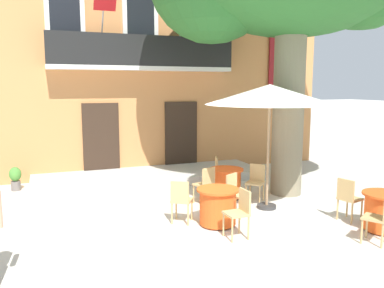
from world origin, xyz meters
TOP-DOWN VIEW (x-y plane):
  - ground_plane at (0.00, 0.00)m, footprint 120.00×120.00m
  - building_facade at (0.13, 6.99)m, footprint 13.00×5.09m
  - entrance_step_platform at (0.13, 3.99)m, footprint 6.74×2.01m
  - cafe_table_near_tree at (0.41, -0.16)m, footprint 0.86×0.86m
  - cafe_chair_near_tree_0 at (-0.26, 0.20)m, footprint 0.55×0.55m
  - cafe_chair_near_tree_1 at (0.51, -0.90)m, footprint 0.41×0.41m
  - cafe_chair_near_tree_2 at (1.02, 0.27)m, footprint 0.54×0.54m
  - cafe_chair_middle_0 at (3.04, -0.92)m, footprint 0.48×0.48m
  - cafe_chair_middle_1 at (2.68, -2.08)m, footprint 0.55×0.55m
  - cafe_table_front at (1.41, 1.53)m, footprint 0.86×0.86m
  - cafe_chair_front_0 at (0.72, 1.22)m, footprint 0.50×0.50m
  - cafe_chair_front_1 at (1.98, 1.04)m, footprint 0.57×0.57m
  - cafe_chair_front_2 at (1.59, 2.26)m, footprint 0.51×0.51m
  - cafe_umbrella at (1.93, 0.44)m, footprint 2.90×2.90m
  - ground_planter_left at (-3.59, 4.24)m, footprint 0.32×0.32m

SIDE VIEW (x-z plane):
  - ground_plane at x=0.00m, z-range 0.00..0.00m
  - entrance_step_platform at x=0.13m, z-range 0.00..0.25m
  - ground_planter_left at x=-3.59m, z-range 0.04..0.69m
  - cafe_table_near_tree at x=0.41m, z-range 0.01..0.77m
  - cafe_table_front at x=1.41m, z-range 0.01..0.77m
  - cafe_chair_near_tree_0 at x=-0.26m, z-range 0.07..0.98m
  - cafe_chair_near_tree_1 at x=0.51m, z-range 0.07..0.98m
  - cafe_chair_near_tree_2 at x=1.02m, z-range 0.07..0.98m
  - cafe_chair_middle_0 at x=3.04m, z-range 0.07..0.98m
  - cafe_chair_middle_1 at x=2.68m, z-range 0.07..0.98m
  - cafe_chair_front_0 at x=0.72m, z-range 0.07..0.98m
  - cafe_chair_front_1 at x=1.98m, z-range 0.07..0.98m
  - cafe_chair_front_2 at x=1.59m, z-range 0.07..0.98m
  - cafe_umbrella at x=1.93m, z-range 1.19..4.04m
  - building_facade at x=0.13m, z-range 0.00..7.50m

